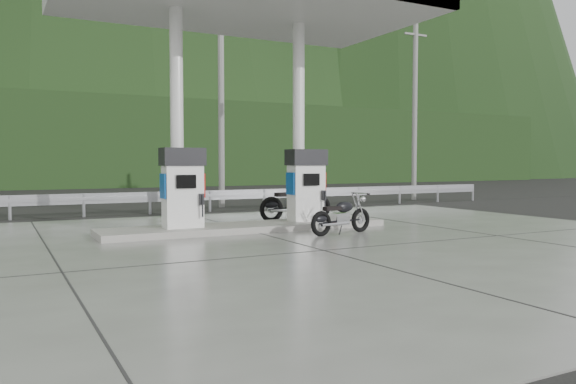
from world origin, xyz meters
name	(u,v)px	position (x,y,z in m)	size (l,w,h in m)	color
ground	(298,244)	(0.00, 0.00, 0.00)	(160.00, 160.00, 0.00)	black
forecourt_apron	(298,244)	(0.00, 0.00, 0.01)	(18.00, 14.00, 0.02)	slate
pump_island	(248,227)	(0.00, 2.50, 0.10)	(7.00, 1.40, 0.15)	#9B9990
gas_pump_left	(183,188)	(-1.60, 2.50, 1.07)	(0.95, 0.55, 1.80)	white
gas_pump_right	(306,185)	(1.60, 2.50, 1.07)	(0.95, 0.55, 1.80)	white
canopy_column_left	(177,118)	(-1.60, 2.90, 2.67)	(0.30, 0.30, 5.00)	white
canopy_column_right	(299,122)	(1.60, 2.90, 2.67)	(0.30, 0.30, 5.00)	white
canopy_roof	(247,4)	(0.00, 2.50, 5.37)	(8.50, 5.00, 0.40)	silver
guardrail	(181,191)	(0.00, 8.00, 0.71)	(26.00, 0.16, 1.42)	#9EA0A6
road	(154,205)	(0.00, 11.50, 0.00)	(60.00, 7.00, 0.01)	black
utility_pole_b	(221,98)	(2.00, 9.50, 4.00)	(0.22, 0.22, 8.00)	gray
utility_pole_c	(415,109)	(11.00, 9.50, 4.00)	(0.22, 0.22, 8.00)	gray
tree_band	(84,142)	(0.00, 30.00, 3.00)	(80.00, 6.00, 6.00)	black
forested_hills	(48,177)	(0.00, 60.00, 0.00)	(100.00, 40.00, 140.00)	black
motorcycle_left	(341,216)	(1.60, 0.87, 0.42)	(1.69, 0.53, 0.80)	black
motorcycle_right	(296,203)	(2.08, 3.92, 0.52)	(2.10, 0.66, 1.00)	black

